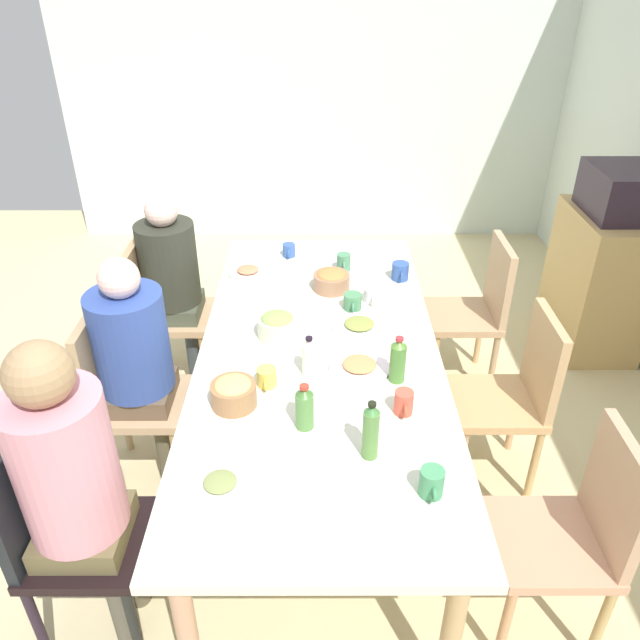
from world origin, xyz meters
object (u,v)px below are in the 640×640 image
at_px(chair_0, 63,529).
at_px(plate_2, 360,326).
at_px(person_0, 72,475).
at_px(bottle_0, 372,431).
at_px(cup_3, 373,295).
at_px(bottle_2, 305,408).
at_px(plate_1, 249,272).
at_px(cup_0, 344,262).
at_px(cup_7, 401,271).
at_px(bottle_1, 310,357).
at_px(chair_3, 124,391).
at_px(person_3, 136,354).
at_px(bowl_2, 332,280).
at_px(cup_4, 405,403).
at_px(bottle_3, 399,360).
at_px(bowl_0, 278,325).
at_px(cup_6, 353,302).
at_px(bowl_1, 234,393).
at_px(chair_1, 516,391).
at_px(chair_5, 161,306).
at_px(cup_5, 267,377).
at_px(person_5, 173,275).
at_px(plate_3, 360,367).
at_px(cup_1, 289,250).
at_px(side_cabinet, 598,281).
at_px(dining_table, 320,361).
at_px(chair_2, 478,306).
at_px(chair_4, 577,529).
at_px(plate_0, 221,484).
at_px(cup_2, 433,483).
at_px(microwave, 622,192).

xyz_separation_m(chair_0, plate_2, (-0.96, 1.10, 0.25)).
xyz_separation_m(person_0, bottle_0, (-0.12, 1.00, 0.08)).
xyz_separation_m(cup_3, bottle_2, (0.94, -0.32, 0.05)).
bearing_deg(plate_1, cup_0, 95.26).
bearing_deg(cup_7, bottle_1, -28.91).
relative_size(chair_3, plate_1, 4.25).
height_order(person_3, bowl_2, person_3).
bearing_deg(cup_4, bottle_3, -179.22).
xyz_separation_m(bowl_0, cup_6, (-0.25, 0.35, -0.02)).
xyz_separation_m(bowl_0, bowl_1, (0.49, -0.14, 0.00)).
relative_size(person_0, bowl_2, 6.86).
distance_m(chair_1, cup_0, 1.13).
bearing_deg(chair_5, cup_5, 33.51).
height_order(bowl_0, bottle_1, bottle_1).
height_order(person_5, cup_7, person_5).
bearing_deg(bowl_0, person_0, -35.10).
bearing_deg(plate_3, chair_3, -98.10).
relative_size(cup_1, bottle_2, 0.57).
distance_m(person_3, bottle_2, 0.93).
distance_m(plate_3, cup_4, 0.32).
bearing_deg(side_cabinet, dining_table, -55.61).
xyz_separation_m(chair_5, cup_4, (1.22, 1.23, 0.28)).
height_order(person_3, cup_7, person_3).
bearing_deg(chair_2, bowl_0, -58.19).
height_order(bowl_2, bottle_0, bottle_0).
bearing_deg(cup_4, cup_7, 174.21).
relative_size(cup_4, side_cabinet, 0.12).
xyz_separation_m(plate_1, cup_4, (1.17, 0.71, 0.03)).
xyz_separation_m(person_3, plate_1, (-0.73, 0.43, 0.04)).
distance_m(chair_1, chair_3, 1.82).
distance_m(chair_4, cup_5, 1.27).
relative_size(plate_3, side_cabinet, 0.29).
bearing_deg(bowl_0, person_5, -137.33).
xyz_separation_m(plate_0, bowl_1, (-0.43, -0.00, 0.04)).
distance_m(person_3, cup_7, 1.42).
distance_m(chair_2, cup_2, 1.74).
relative_size(person_5, plate_0, 5.88).
bearing_deg(cup_7, chair_0, -42.61).
relative_size(chair_0, cup_6, 7.22).
relative_size(person_0, plate_2, 5.14).
height_order(chair_4, chair_5, same).
height_order(cup_4, cup_6, cup_4).
distance_m(dining_table, bowl_2, 0.57).
height_order(dining_table, bottle_3, bottle_3).
bearing_deg(plate_1, chair_0, -18.93).
bearing_deg(microwave, cup_6, -61.87).
bearing_deg(bottle_3, chair_4, 46.51).
xyz_separation_m(bowl_2, cup_5, (0.82, -0.28, -0.01)).
bearing_deg(bottle_0, bottle_1, -155.65).
height_order(plate_0, cup_5, cup_5).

